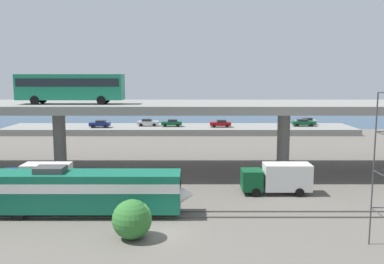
{
  "coord_description": "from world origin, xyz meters",
  "views": [
    {
      "loc": [
        2.49,
        -29.82,
        11.76
      ],
      "look_at": [
        2.23,
        25.28,
        4.15
      ],
      "focal_mm": 38.87,
      "sensor_mm": 36.0,
      "label": 1
    }
  ],
  "objects_px": {
    "train_locomotive": "(96,190)",
    "transit_bus_on_overpass": "(73,86)",
    "parked_car_2": "(309,121)",
    "parked_car_5": "(102,124)",
    "parked_car_3": "(174,123)",
    "service_truck_east": "(40,178)",
    "parked_car_1": "(150,122)",
    "parked_car_4": "(305,123)",
    "service_truck_west": "(280,178)",
    "parked_car_0": "(223,123)"
  },
  "relations": [
    {
      "from": "parked_car_2",
      "to": "parked_car_4",
      "type": "height_order",
      "value": "same"
    },
    {
      "from": "parked_car_5",
      "to": "service_truck_west",
      "type": "bearing_deg",
      "value": 122.35
    },
    {
      "from": "service_truck_west",
      "to": "parked_car_4",
      "type": "xyz_separation_m",
      "value": [
        14.41,
        44.88,
        0.36
      ]
    },
    {
      "from": "train_locomotive",
      "to": "transit_bus_on_overpass",
      "type": "bearing_deg",
      "value": 112.08
    },
    {
      "from": "service_truck_west",
      "to": "parked_car_5",
      "type": "bearing_deg",
      "value": -57.65
    },
    {
      "from": "parked_car_0",
      "to": "parked_car_3",
      "type": "distance_m",
      "value": 9.97
    },
    {
      "from": "train_locomotive",
      "to": "parked_car_5",
      "type": "xyz_separation_m",
      "value": [
        -10.24,
        48.99,
        -0.2
      ]
    },
    {
      "from": "parked_car_1",
      "to": "parked_car_2",
      "type": "bearing_deg",
      "value": 3.67
    },
    {
      "from": "transit_bus_on_overpass",
      "to": "service_truck_west",
      "type": "xyz_separation_m",
      "value": [
        22.38,
        -7.48,
        -8.85
      ]
    },
    {
      "from": "train_locomotive",
      "to": "parked_car_4",
      "type": "relative_size",
      "value": 3.68
    },
    {
      "from": "service_truck_east",
      "to": "parked_car_3",
      "type": "relative_size",
      "value": 1.63
    },
    {
      "from": "train_locomotive",
      "to": "parked_car_2",
      "type": "height_order",
      "value": "train_locomotive"
    },
    {
      "from": "train_locomotive",
      "to": "parked_car_4",
      "type": "height_order",
      "value": "train_locomotive"
    },
    {
      "from": "train_locomotive",
      "to": "parked_car_1",
      "type": "distance_m",
      "value": 51.48
    },
    {
      "from": "parked_car_3",
      "to": "parked_car_1",
      "type": "bearing_deg",
      "value": -9.81
    },
    {
      "from": "parked_car_1",
      "to": "parked_car_5",
      "type": "height_order",
      "value": "same"
    },
    {
      "from": "parked_car_1",
      "to": "parked_car_3",
      "type": "distance_m",
      "value": 5.1
    },
    {
      "from": "service_truck_east",
      "to": "parked_car_5",
      "type": "height_order",
      "value": "service_truck_east"
    },
    {
      "from": "transit_bus_on_overpass",
      "to": "parked_car_5",
      "type": "xyz_separation_m",
      "value": [
        -4.65,
        35.2,
        -8.49
      ]
    },
    {
      "from": "train_locomotive",
      "to": "parked_car_4",
      "type": "xyz_separation_m",
      "value": [
        31.2,
        51.19,
        -0.19
      ]
    },
    {
      "from": "parked_car_3",
      "to": "parked_car_5",
      "type": "xyz_separation_m",
      "value": [
        -14.36,
        -1.62,
        0.0
      ]
    },
    {
      "from": "parked_car_0",
      "to": "parked_car_5",
      "type": "xyz_separation_m",
      "value": [
        -24.28,
        -0.67,
        -0.0
      ]
    },
    {
      "from": "parked_car_0",
      "to": "parked_car_2",
      "type": "bearing_deg",
      "value": -167.9
    },
    {
      "from": "transit_bus_on_overpass",
      "to": "train_locomotive",
      "type": "bearing_deg",
      "value": -67.92
    },
    {
      "from": "parked_car_0",
      "to": "parked_car_1",
      "type": "distance_m",
      "value": 15.05
    },
    {
      "from": "service_truck_west",
      "to": "parked_car_5",
      "type": "distance_m",
      "value": 50.52
    },
    {
      "from": "parked_car_0",
      "to": "parked_car_1",
      "type": "bearing_deg",
      "value": -6.94
    },
    {
      "from": "service_truck_east",
      "to": "parked_car_2",
      "type": "xyz_separation_m",
      "value": [
        39.53,
        47.31,
        0.36
      ]
    },
    {
      "from": "service_truck_east",
      "to": "parked_car_2",
      "type": "distance_m",
      "value": 61.65
    },
    {
      "from": "transit_bus_on_overpass",
      "to": "parked_car_4",
      "type": "height_order",
      "value": "transit_bus_on_overpass"
    },
    {
      "from": "parked_car_0",
      "to": "parked_car_4",
      "type": "xyz_separation_m",
      "value": [
        17.16,
        1.53,
        0.0
      ]
    },
    {
      "from": "parked_car_3",
      "to": "parked_car_0",
      "type": "bearing_deg",
      "value": 174.54
    },
    {
      "from": "service_truck_west",
      "to": "parked_car_3",
      "type": "height_order",
      "value": "service_truck_west"
    },
    {
      "from": "service_truck_west",
      "to": "service_truck_east",
      "type": "bearing_deg",
      "value": 0.0
    },
    {
      "from": "parked_car_3",
      "to": "parked_car_5",
      "type": "height_order",
      "value": "same"
    },
    {
      "from": "transit_bus_on_overpass",
      "to": "parked_car_3",
      "type": "xyz_separation_m",
      "value": [
        9.71,
        36.82,
        -8.49
      ]
    },
    {
      "from": "service_truck_west",
      "to": "parked_car_3",
      "type": "xyz_separation_m",
      "value": [
        -12.67,
        44.3,
        0.36
      ]
    },
    {
      "from": "transit_bus_on_overpass",
      "to": "parked_car_1",
      "type": "height_order",
      "value": "transit_bus_on_overpass"
    },
    {
      "from": "train_locomotive",
      "to": "parked_car_0",
      "type": "distance_m",
      "value": 51.6
    },
    {
      "from": "service_truck_east",
      "to": "transit_bus_on_overpass",
      "type": "bearing_deg",
      "value": -100.71
    },
    {
      "from": "transit_bus_on_overpass",
      "to": "parked_car_1",
      "type": "distance_m",
      "value": 38.91
    },
    {
      "from": "service_truck_east",
      "to": "parked_car_2",
      "type": "bearing_deg",
      "value": -129.88
    },
    {
      "from": "parked_car_1",
      "to": "service_truck_west",
      "type": "bearing_deg",
      "value": -68.61
    },
    {
      "from": "train_locomotive",
      "to": "parked_car_2",
      "type": "xyz_separation_m",
      "value": [
        32.52,
        53.62,
        -0.2
      ]
    },
    {
      "from": "train_locomotive",
      "to": "parked_car_2",
      "type": "relative_size",
      "value": 4.1
    },
    {
      "from": "parked_car_3",
      "to": "parked_car_4",
      "type": "height_order",
      "value": "same"
    },
    {
      "from": "parked_car_1",
      "to": "parked_car_4",
      "type": "distance_m",
      "value": 32.1
    },
    {
      "from": "service_truck_west",
      "to": "parked_car_1",
      "type": "relative_size",
      "value": 1.57
    },
    {
      "from": "parked_car_3",
      "to": "parked_car_4",
      "type": "bearing_deg",
      "value": -178.77
    },
    {
      "from": "parked_car_3",
      "to": "parked_car_2",
      "type": "bearing_deg",
      "value": -173.94
    }
  ]
}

